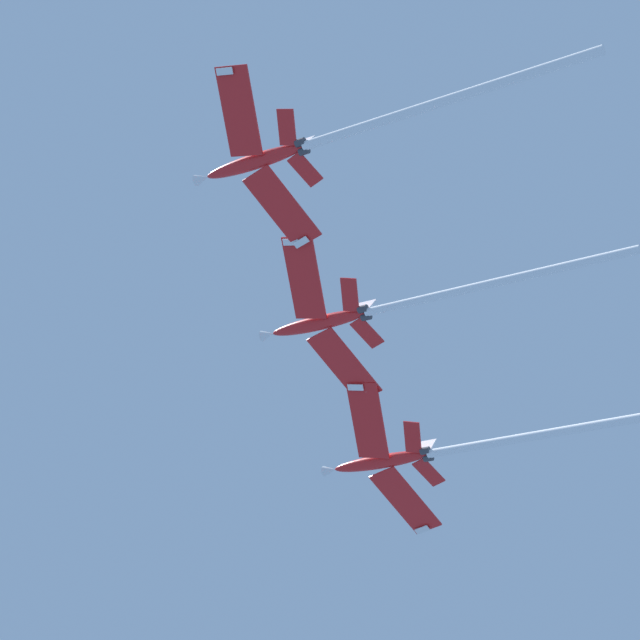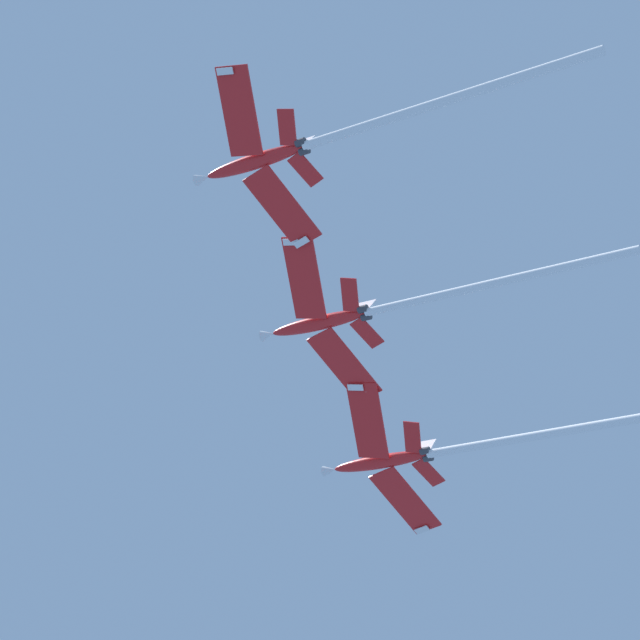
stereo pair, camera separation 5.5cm
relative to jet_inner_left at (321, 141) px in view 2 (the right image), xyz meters
name	(u,v)px [view 2 (the right image)]	position (x,y,z in m)	size (l,w,h in m)	color
jet_inner_left	(321,141)	(0.00, 0.00, 0.00)	(20.06, 40.51, 19.60)	red
jet_centre	(371,311)	(18.64, 0.55, 1.20)	(20.03, 38.76, 19.90)	red
jet_inner_right	(445,451)	(35.86, -2.40, 0.55)	(20.03, 41.14, 19.90)	red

